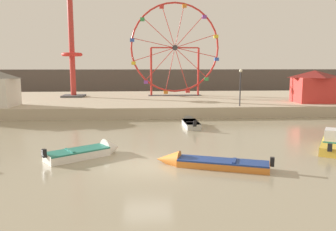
% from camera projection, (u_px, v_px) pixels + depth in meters
% --- Properties ---
extents(ground_plane, '(240.00, 240.00, 0.00)m').
position_uv_depth(ground_plane, '(148.00, 166.00, 17.21)').
color(ground_plane, gray).
extents(quay_promenade, '(110.00, 21.51, 1.10)m').
position_uv_depth(quay_promenade, '(146.00, 102.00, 42.68)').
color(quay_promenade, '#B7A88E').
rests_on(quay_promenade, ground_plane).
extents(distant_town_skyline, '(140.00, 3.00, 4.40)m').
position_uv_depth(distant_town_skyline, '(145.00, 80.00, 68.38)').
color(distant_town_skyline, '#564C47').
rests_on(distant_town_skyline, ground_plane).
extents(motorboat_orange_hull, '(5.86, 2.98, 1.06)m').
position_uv_depth(motorboat_orange_hull, '(203.00, 162.00, 17.12)').
color(motorboat_orange_hull, orange).
rests_on(motorboat_orange_hull, ground_plane).
extents(motorboat_white_red_stripe, '(4.31, 3.59, 1.22)m').
position_uv_depth(motorboat_white_red_stripe, '(90.00, 151.00, 19.09)').
color(motorboat_white_red_stripe, silver).
rests_on(motorboat_white_red_stripe, ground_plane).
extents(motorboat_pale_grey, '(1.25, 4.22, 1.12)m').
position_uv_depth(motorboat_pale_grey, '(190.00, 123.00, 28.65)').
color(motorboat_pale_grey, silver).
rests_on(motorboat_pale_grey, ground_plane).
extents(motorboat_mustard_yellow, '(3.89, 5.24, 1.47)m').
position_uv_depth(motorboat_mustard_yellow, '(332.00, 141.00, 21.26)').
color(motorboat_mustard_yellow, gold).
rests_on(motorboat_mustard_yellow, ground_plane).
extents(ferris_wheel_red_frame, '(11.96, 1.20, 12.38)m').
position_uv_depth(ferris_wheel_red_frame, '(175.00, 49.00, 44.67)').
color(ferris_wheel_red_frame, red).
rests_on(ferris_wheel_red_frame, quay_promenade).
extents(drop_tower_red_tower, '(2.80, 2.80, 16.37)m').
position_uv_depth(drop_tower_red_tower, '(72.00, 45.00, 42.75)').
color(drop_tower_red_tower, '#BC332D').
rests_on(drop_tower_red_tower, quay_promenade).
extents(carnival_booth_red_striped, '(4.62, 3.91, 3.54)m').
position_uv_depth(carnival_booth_red_striped, '(314.00, 86.00, 36.90)').
color(carnival_booth_red_striped, red).
rests_on(carnival_booth_red_striped, quay_promenade).
extents(promenade_lamp_near, '(0.32, 0.32, 3.70)m').
position_uv_depth(promenade_lamp_near, '(240.00, 82.00, 33.37)').
color(promenade_lamp_near, '#2D2D33').
rests_on(promenade_lamp_near, quay_promenade).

